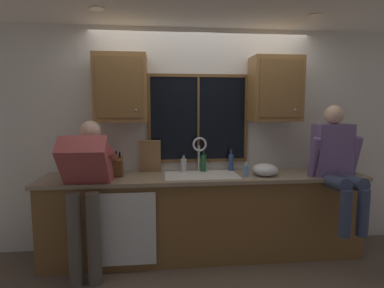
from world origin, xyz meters
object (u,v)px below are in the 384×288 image
(cutting_board, at_px, (150,156))
(mixing_bowl, at_px, (265,170))
(bottle_green_glass, at_px, (203,162))
(bottle_tall_clear, at_px, (184,165))
(soap_dispenser, at_px, (246,171))
(bottle_amber_small, at_px, (231,162))
(knife_block, at_px, (117,167))
(person_standing, at_px, (86,182))
(person_sitting_on_counter, at_px, (337,160))

(cutting_board, bearing_deg, mixing_bowl, -13.70)
(bottle_green_glass, xyz_separation_m, bottle_tall_clear, (-0.23, 0.01, -0.02))
(soap_dispenser, height_order, bottle_amber_small, bottle_amber_small)
(knife_block, height_order, bottle_tall_clear, knife_block)
(cutting_board, distance_m, bottle_amber_small, 0.94)
(person_standing, distance_m, bottle_amber_small, 1.62)
(person_standing, height_order, mixing_bowl, person_standing)
(person_standing, bearing_deg, bottle_green_glass, 21.83)
(person_standing, relative_size, bottle_amber_small, 5.98)
(cutting_board, relative_size, mixing_bowl, 1.36)
(person_standing, bearing_deg, cutting_board, 40.22)
(bottle_amber_small, bearing_deg, knife_block, -171.04)
(soap_dispenser, bearing_deg, bottle_tall_clear, 153.70)
(bottle_tall_clear, bearing_deg, person_sitting_on_counter, -16.67)
(bottle_tall_clear, bearing_deg, person_standing, -153.02)
(cutting_board, bearing_deg, knife_block, -149.07)
(cutting_board, bearing_deg, bottle_green_glass, -2.15)
(cutting_board, xyz_separation_m, bottle_green_glass, (0.61, -0.02, -0.08))
(person_standing, bearing_deg, soap_dispenser, 6.24)
(person_sitting_on_counter, bearing_deg, bottle_tall_clear, 163.33)
(person_standing, xyz_separation_m, mixing_bowl, (1.84, 0.20, 0.04))
(person_standing, distance_m, knife_block, 0.40)
(person_standing, height_order, soap_dispenser, person_standing)
(knife_block, bearing_deg, person_sitting_on_counter, -6.83)
(knife_block, relative_size, mixing_bowl, 1.16)
(bottle_green_glass, distance_m, bottle_tall_clear, 0.23)
(person_sitting_on_counter, height_order, mixing_bowl, person_sitting_on_counter)
(cutting_board, relative_size, bottle_green_glass, 1.49)
(knife_block, bearing_deg, bottle_green_glass, 10.90)
(cutting_board, bearing_deg, bottle_tall_clear, -1.28)
(cutting_board, bearing_deg, bottle_amber_small, -0.25)
(person_sitting_on_counter, relative_size, bottle_tall_clear, 6.33)
(soap_dispenser, bearing_deg, knife_block, 174.90)
(person_standing, bearing_deg, mixing_bowl, 6.27)
(cutting_board, bearing_deg, person_standing, -139.78)
(knife_block, xyz_separation_m, bottle_amber_small, (1.28, 0.20, -0.00))
(person_sitting_on_counter, xyz_separation_m, bottle_tall_clear, (-1.58, 0.47, -0.10))
(mixing_bowl, bearing_deg, knife_block, 176.49)
(person_sitting_on_counter, relative_size, soap_dispenser, 7.76)
(cutting_board, xyz_separation_m, bottle_tall_clear, (0.38, -0.01, -0.10))
(mixing_bowl, relative_size, bottle_amber_small, 1.09)
(person_standing, relative_size, person_sitting_on_counter, 1.21)
(person_sitting_on_counter, distance_m, soap_dispenser, 0.95)
(knife_block, distance_m, cutting_board, 0.41)
(knife_block, bearing_deg, cutting_board, 30.93)
(cutting_board, xyz_separation_m, bottle_amber_small, (0.94, -0.00, -0.08))
(knife_block, relative_size, bottle_tall_clear, 1.61)
(bottle_green_glass, bearing_deg, soap_dispenser, -36.17)
(cutting_board, distance_m, mixing_bowl, 1.29)
(knife_block, relative_size, soap_dispenser, 1.98)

